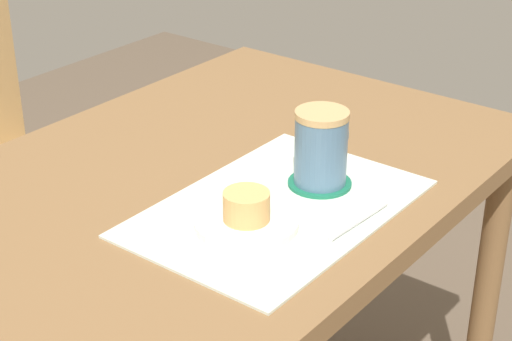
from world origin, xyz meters
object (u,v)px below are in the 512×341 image
(dining_table, at_px, (205,229))
(pastry_plate, at_px, (247,223))
(coffee_mug, at_px, (322,147))
(pastry, at_px, (246,206))

(dining_table, relative_size, pastry_plate, 7.46)
(coffee_mug, bearing_deg, pastry_plate, 176.88)
(pastry, bearing_deg, coffee_mug, -3.12)
(pastry, xyz_separation_m, coffee_mug, (0.17, -0.01, 0.03))
(dining_table, height_order, coffee_mug, coffee_mug)
(dining_table, bearing_deg, pastry_plate, -118.18)
(pastry_plate, height_order, coffee_mug, coffee_mug)
(pastry, height_order, coffee_mug, coffee_mug)
(dining_table, relative_size, coffee_mug, 9.42)
(dining_table, distance_m, pastry_plate, 0.20)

